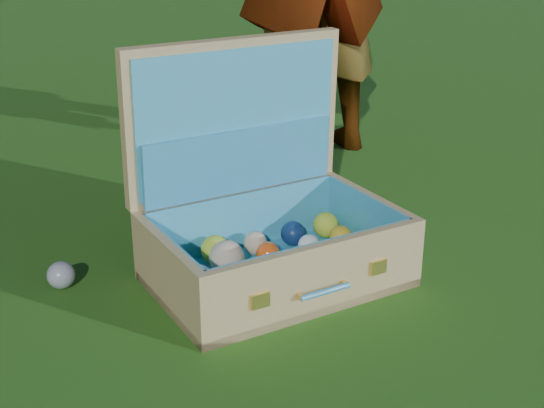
# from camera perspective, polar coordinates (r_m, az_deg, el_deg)

# --- Properties ---
(ground) EXTENTS (60.00, 60.00, 0.00)m
(ground) POSITION_cam_1_polar(r_m,az_deg,el_deg) (1.93, -3.73, -5.55)
(ground) COLOR #215114
(ground) RESTS_ON ground
(stray_ball) EXTENTS (0.07, 0.07, 0.07)m
(stray_ball) POSITION_cam_1_polar(r_m,az_deg,el_deg) (1.93, -15.60, -5.18)
(stray_ball) COLOR #4577B3
(stray_ball) RESTS_ON ground
(suitcase) EXTENTS (0.71, 0.63, 0.58)m
(suitcase) POSITION_cam_1_polar(r_m,az_deg,el_deg) (1.88, -0.94, -0.71)
(suitcase) COLOR tan
(suitcase) RESTS_ON ground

